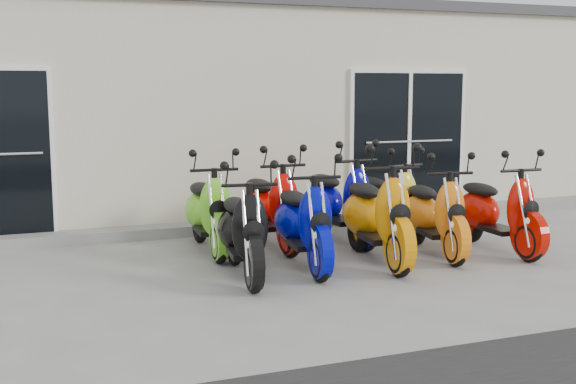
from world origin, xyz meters
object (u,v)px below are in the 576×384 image
(scooter_front_orange_b, at_px, (435,202))
(scooter_front_blue, at_px, (303,210))
(scooter_back_green, at_px, (208,199))
(scooter_front_black, at_px, (243,218))
(scooter_back_red, at_px, (270,195))
(scooter_back_yellow, at_px, (387,191))
(scooter_front_orange_a, at_px, (377,202))
(scooter_front_red, at_px, (498,199))
(scooter_back_blue, at_px, (339,190))

(scooter_front_orange_b, bearing_deg, scooter_front_blue, -170.56)
(scooter_front_orange_b, xyz_separation_m, scooter_back_green, (-2.55, 1.12, 0.02))
(scooter_front_black, distance_m, scooter_back_red, 1.51)
(scooter_front_orange_b, bearing_deg, scooter_back_yellow, 99.00)
(scooter_front_orange_a, distance_m, scooter_front_red, 1.70)
(scooter_front_blue, height_order, scooter_back_green, scooter_front_blue)
(scooter_front_blue, xyz_separation_m, scooter_back_yellow, (1.73, 1.21, -0.04))
(scooter_front_blue, relative_size, scooter_back_yellow, 1.07)
(scooter_front_red, bearing_deg, scooter_back_blue, 143.73)
(scooter_front_black, xyz_separation_m, scooter_back_blue, (1.73, 1.28, 0.03))
(scooter_front_blue, xyz_separation_m, scooter_back_red, (0.01, 1.15, 0.00))
(scooter_front_black, relative_size, scooter_back_red, 0.98)
(scooter_back_red, distance_m, scooter_back_blue, 0.95)
(scooter_front_orange_a, relative_size, scooter_back_red, 1.06)
(scooter_back_blue, height_order, scooter_back_yellow, scooter_back_blue)
(scooter_front_orange_a, height_order, scooter_front_orange_b, scooter_front_orange_a)
(scooter_front_black, height_order, scooter_front_orange_a, scooter_front_orange_a)
(scooter_front_black, bearing_deg, scooter_front_orange_a, 9.76)
(scooter_back_yellow, bearing_deg, scooter_back_red, 174.86)
(scooter_front_black, distance_m, scooter_front_blue, 0.78)
(scooter_front_black, xyz_separation_m, scooter_front_orange_b, (2.51, 0.19, -0.01))
(scooter_front_black, relative_size, scooter_front_red, 1.00)
(scooter_front_black, relative_size, scooter_front_blue, 0.98)
(scooter_front_black, distance_m, scooter_back_yellow, 2.84)
(scooter_front_orange_b, bearing_deg, scooter_back_red, 155.61)
(scooter_front_orange_a, height_order, scooter_back_blue, scooter_front_orange_a)
(scooter_front_black, distance_m, scooter_front_orange_b, 2.51)
(scooter_front_blue, height_order, scooter_front_orange_b, scooter_front_blue)
(scooter_front_blue, bearing_deg, scooter_back_red, 94.88)
(scooter_front_orange_b, distance_m, scooter_front_red, 0.85)
(scooter_front_black, height_order, scooter_back_yellow, scooter_front_black)
(scooter_front_orange_b, height_order, scooter_front_red, scooter_front_red)
(scooter_back_green, bearing_deg, scooter_back_red, 1.77)
(scooter_front_orange_a, bearing_deg, scooter_front_orange_b, 13.59)
(scooter_front_blue, bearing_deg, scooter_back_yellow, 40.31)
(scooter_back_red, bearing_deg, scooter_front_blue, -92.85)
(scooter_front_blue, relative_size, scooter_back_blue, 0.97)
(scooter_front_orange_a, bearing_deg, scooter_front_blue, -178.71)
(scooter_front_red, distance_m, scooter_back_blue, 2.02)
(scooter_front_orange_b, distance_m, scooter_back_blue, 1.34)
(scooter_front_blue, distance_m, scooter_back_green, 1.41)
(scooter_front_red, bearing_deg, scooter_back_yellow, 124.02)
(scooter_back_red, bearing_deg, scooter_back_blue, -3.76)
(scooter_back_green, bearing_deg, scooter_back_blue, 1.58)
(scooter_front_orange_b, bearing_deg, scooter_front_red, 0.08)
(scooter_front_orange_b, height_order, scooter_back_green, scooter_back_green)
(scooter_front_black, bearing_deg, scooter_back_red, 66.23)
(scooter_front_orange_b, relative_size, scooter_back_yellow, 1.03)
(scooter_front_blue, relative_size, scooter_back_red, 1.00)
(scooter_front_orange_b, relative_size, scooter_back_blue, 0.94)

